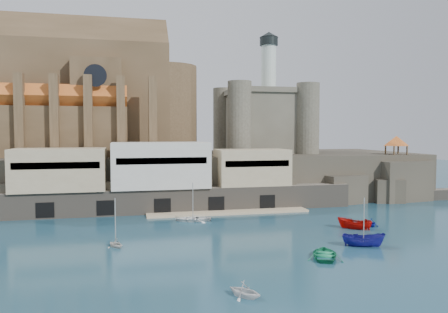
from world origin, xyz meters
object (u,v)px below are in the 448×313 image
church (89,100)px  pavilion (396,142)px  castle_keep (263,118)px  boat_1 (245,297)px  boat_2 (363,246)px

church → pavilion: 68.65m
castle_keep → pavilion: 30.50m
boat_1 → castle_keep: bearing=31.3°
church → boat_2: (37.95, -50.42, -22.13)m
pavilion → boat_1: size_ratio=1.89×
church → boat_1: size_ratio=13.91×
pavilion → boat_1: 69.11m
castle_keep → boat_2: bearing=-92.6°
castle_keep → boat_1: size_ratio=8.67×
boat_1 → church: bearing=66.4°
pavilion → boat_1: (-48.06, -48.00, -12.73)m
pavilion → castle_keep: bearing=149.8°
castle_keep → pavilion: (25.92, -15.08, -5.59)m
castle_keep → boat_1: bearing=-109.3°
castle_keep → boat_1: castle_keep is taller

